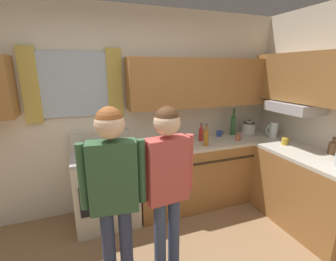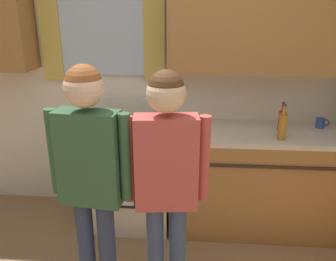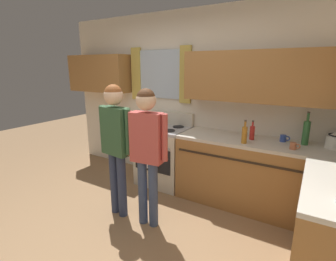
{
  "view_description": "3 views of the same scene",
  "coord_description": "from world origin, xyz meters",
  "px_view_note": "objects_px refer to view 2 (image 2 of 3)",
  "views": [
    {
      "loc": [
        -0.43,
        -1.14,
        1.86
      ],
      "look_at": [
        0.3,
        0.85,
        1.29
      ],
      "focal_mm": 24.88,
      "sensor_mm": 36.0,
      "label": 1
    },
    {
      "loc": [
        0.33,
        -1.28,
        1.89
      ],
      "look_at": [
        0.16,
        0.84,
        1.13
      ],
      "focal_mm": 37.66,
      "sensor_mm": 36.0,
      "label": 2
    },
    {
      "loc": [
        1.7,
        -1.58,
        1.79
      ],
      "look_at": [
        0.31,
        0.75,
        1.1
      ],
      "focal_mm": 26.7,
      "sensor_mm": 36.0,
      "label": 3
    }
  ],
  "objects_px": {
    "stove_oven": "(129,173)",
    "adult_in_plaid": "(166,172)",
    "adult_left": "(90,168)",
    "mug_cobalt_blue": "(321,123)",
    "bottle_oil_amber": "(282,126)",
    "bottle_sauce_red": "(282,120)"
  },
  "relations": [
    {
      "from": "bottle_oil_amber",
      "to": "stove_oven",
      "type": "bearing_deg",
      "value": 171.41
    },
    {
      "from": "bottle_sauce_red",
      "to": "bottle_oil_amber",
      "type": "bearing_deg",
      "value": -101.46
    },
    {
      "from": "mug_cobalt_blue",
      "to": "adult_left",
      "type": "relative_size",
      "value": 0.07
    },
    {
      "from": "stove_oven",
      "to": "mug_cobalt_blue",
      "type": "bearing_deg",
      "value": 4.37
    },
    {
      "from": "mug_cobalt_blue",
      "to": "adult_left",
      "type": "distance_m",
      "value": 2.03
    },
    {
      "from": "stove_oven",
      "to": "bottle_sauce_red",
      "type": "distance_m",
      "value": 1.4
    },
    {
      "from": "adult_in_plaid",
      "to": "bottle_oil_amber",
      "type": "bearing_deg",
      "value": 45.05
    },
    {
      "from": "stove_oven",
      "to": "adult_in_plaid",
      "type": "xyz_separation_m",
      "value": [
        0.42,
        -1.02,
        0.53
      ]
    },
    {
      "from": "bottle_oil_amber",
      "to": "adult_left",
      "type": "relative_size",
      "value": 0.18
    },
    {
      "from": "bottle_oil_amber",
      "to": "mug_cobalt_blue",
      "type": "distance_m",
      "value": 0.51
    },
    {
      "from": "mug_cobalt_blue",
      "to": "adult_in_plaid",
      "type": "xyz_separation_m",
      "value": [
        -1.23,
        -1.15,
        0.05
      ]
    },
    {
      "from": "mug_cobalt_blue",
      "to": "adult_left",
      "type": "xyz_separation_m",
      "value": [
        -1.67,
        -1.16,
        0.07
      ]
    },
    {
      "from": "mug_cobalt_blue",
      "to": "stove_oven",
      "type": "bearing_deg",
      "value": -175.63
    },
    {
      "from": "stove_oven",
      "to": "bottle_oil_amber",
      "type": "relative_size",
      "value": 3.85
    },
    {
      "from": "bottle_oil_amber",
      "to": "mug_cobalt_blue",
      "type": "height_order",
      "value": "bottle_oil_amber"
    },
    {
      "from": "bottle_oil_amber",
      "to": "adult_left",
      "type": "bearing_deg",
      "value": -146.3
    },
    {
      "from": "adult_left",
      "to": "mug_cobalt_blue",
      "type": "bearing_deg",
      "value": 34.89
    },
    {
      "from": "bottle_sauce_red",
      "to": "adult_left",
      "type": "distance_m",
      "value": 1.68
    },
    {
      "from": "stove_oven",
      "to": "adult_left",
      "type": "xyz_separation_m",
      "value": [
        -0.01,
        -1.04,
        0.54
      ]
    },
    {
      "from": "bottle_sauce_red",
      "to": "bottle_oil_amber",
      "type": "xyz_separation_m",
      "value": [
        -0.04,
        -0.21,
        0.02
      ]
    },
    {
      "from": "stove_oven",
      "to": "adult_left",
      "type": "relative_size",
      "value": 0.68
    },
    {
      "from": "mug_cobalt_blue",
      "to": "adult_in_plaid",
      "type": "bearing_deg",
      "value": -136.94
    }
  ]
}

